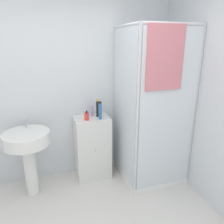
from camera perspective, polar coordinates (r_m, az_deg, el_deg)
The scene contains 8 objects.
wall_back at distance 3.05m, azimuth -15.23°, elevation 5.05°, with size 6.40×0.06×2.50m, color silver.
shower_enclosure at distance 3.06m, azimuth 9.58°, elevation -6.51°, with size 0.81×0.84×2.09m.
vanity_cabinet at distance 3.17m, azimuth -5.12°, elevation -9.18°, with size 0.48×0.38×0.91m.
sink at distance 2.89m, azimuth -21.18°, elevation -8.48°, with size 0.55×0.55×0.99m.
soap_dispenser at distance 2.89m, azimuth -6.65°, elevation -1.12°, with size 0.06×0.06×0.13m.
shampoo_bottle_tall_black at distance 2.99m, azimuth -3.74°, elevation 0.95°, with size 0.04×0.04×0.24m.
shampoo_bottle_blue at distance 2.89m, azimuth -3.12°, elevation 0.37°, with size 0.04×0.04×0.24m.
lotion_bottle_white at distance 3.04m, azimuth -5.44°, elevation 0.29°, with size 0.05×0.05×0.17m.
Camera 1 is at (-0.14, -1.27, 1.90)m, focal length 35.00 mm.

